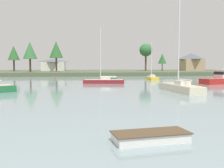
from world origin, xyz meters
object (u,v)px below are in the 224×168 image
Objects in this scene: dinghy_white at (151,138)px; sailboat_maroon at (104,82)px; mooring_buoy_red at (56,79)px; dinghy_teal at (114,78)px; sailboat_yellow at (152,78)px; cruiser_red at (224,80)px; sailboat_cream at (181,89)px.

sailboat_maroon reaches higher than dinghy_white.
dinghy_teal is at bearing -1.12° from mooring_buoy_red.
sailboat_maroon is at bearing 88.23° from dinghy_white.
sailboat_yellow reaches higher than dinghy_white.
cruiser_red is (20.10, -21.73, 0.50)m from dinghy_teal.
sailboat_yellow is at bearing 81.96° from sailboat_cream.
sailboat_maroon is (-4.28, -18.08, 0.11)m from dinghy_teal.
dinghy_white is 0.38× the size of cruiser_red.
cruiser_red is at bearing -47.24° from dinghy_teal.
dinghy_teal is 29.61m from cruiser_red.
dinghy_white is at bearing -80.20° from mooring_buoy_red.
sailboat_cream is 1.34× the size of sailboat_yellow.
dinghy_white reaches higher than dinghy_teal.
sailboat_cream is at bearing -59.86° from mooring_buoy_red.
sailboat_cream reaches higher than mooring_buoy_red.
sailboat_cream is 3.48× the size of dinghy_white.
mooring_buoy_red is at bearing 120.14° from sailboat_cream.
dinghy_teal is 0.32× the size of cruiser_red.
sailboat_maroon is (-24.38, 3.65, -0.40)m from cruiser_red.
sailboat_cream is 31.71m from sailboat_yellow.
dinghy_white is at bearing -91.77° from sailboat_maroon.
mooring_buoy_red is (-21.11, 36.35, -0.23)m from sailboat_cream.
cruiser_red reaches higher than mooring_buoy_red.
sailboat_maroon is (-9.50, 17.95, -0.06)m from sailboat_cream.
sailboat_cream is 25.83m from dinghy_white.
sailboat_cream is 36.41m from dinghy_teal.
sailboat_maroon is at bearing -103.32° from dinghy_teal.
dinghy_teal is 18.58m from sailboat_maroon.
dinghy_teal is at bearing 76.68° from sailboat_maroon.
mooring_buoy_red is at bearing 122.27° from sailboat_maroon.
sailboat_yellow is (9.65, -4.64, 0.10)m from dinghy_teal.
cruiser_red is at bearing 55.81° from dinghy_white.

